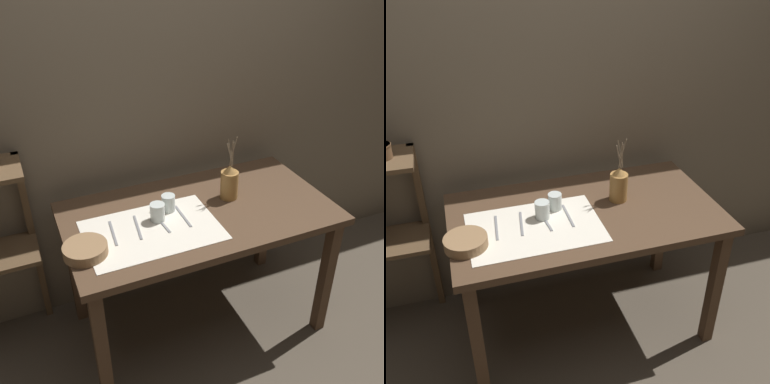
% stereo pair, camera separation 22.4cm
% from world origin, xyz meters
% --- Properties ---
extents(ground_plane, '(12.00, 12.00, 0.00)m').
position_xyz_m(ground_plane, '(0.00, 0.00, 0.00)').
color(ground_plane, brown).
extents(stone_wall_back, '(7.00, 0.06, 2.40)m').
position_xyz_m(stone_wall_back, '(0.00, 0.50, 1.20)').
color(stone_wall_back, '#6B5E4C').
rests_on(stone_wall_back, ground_plane).
extents(wooden_table, '(1.39, 0.77, 0.80)m').
position_xyz_m(wooden_table, '(0.00, 0.00, 0.70)').
color(wooden_table, '#4C3523').
rests_on(wooden_table, ground_plane).
extents(linen_cloth, '(0.65, 0.43, 0.00)m').
position_xyz_m(linen_cloth, '(-0.28, -0.07, 0.80)').
color(linen_cloth, silver).
rests_on(linen_cloth, wooden_table).
extents(pitcher_with_flowers, '(0.09, 0.09, 0.37)m').
position_xyz_m(pitcher_with_flowers, '(0.20, 0.05, 0.89)').
color(pitcher_with_flowers, olive).
rests_on(pitcher_with_flowers, wooden_table).
extents(wooden_bowl, '(0.20, 0.20, 0.05)m').
position_xyz_m(wooden_bowl, '(-0.61, -0.13, 0.82)').
color(wooden_bowl, '#8E6B47').
rests_on(wooden_bowl, wooden_table).
extents(glass_tumbler_near, '(0.07, 0.07, 0.09)m').
position_xyz_m(glass_tumbler_near, '(-0.23, -0.00, 0.85)').
color(glass_tumbler_near, silver).
rests_on(glass_tumbler_near, wooden_table).
extents(glass_tumbler_far, '(0.07, 0.07, 0.09)m').
position_xyz_m(glass_tumbler_far, '(-0.14, 0.06, 0.84)').
color(glass_tumbler_far, silver).
rests_on(glass_tumbler_far, wooden_table).
extents(knife_center, '(0.03, 0.21, 0.00)m').
position_xyz_m(knife_center, '(-0.46, -0.02, 0.80)').
color(knife_center, gray).
rests_on(knife_center, wooden_table).
extents(fork_inner, '(0.04, 0.21, 0.00)m').
position_xyz_m(fork_inner, '(-0.34, -0.02, 0.80)').
color(fork_inner, gray).
rests_on(fork_inner, wooden_table).
extents(spoon_outer, '(0.04, 0.22, 0.02)m').
position_xyz_m(spoon_outer, '(-0.22, 0.03, 0.80)').
color(spoon_outer, gray).
rests_on(spoon_outer, wooden_table).
extents(fork_outer, '(0.01, 0.21, 0.00)m').
position_xyz_m(fork_outer, '(-0.10, -0.02, 0.80)').
color(fork_outer, gray).
rests_on(fork_outer, wooden_table).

